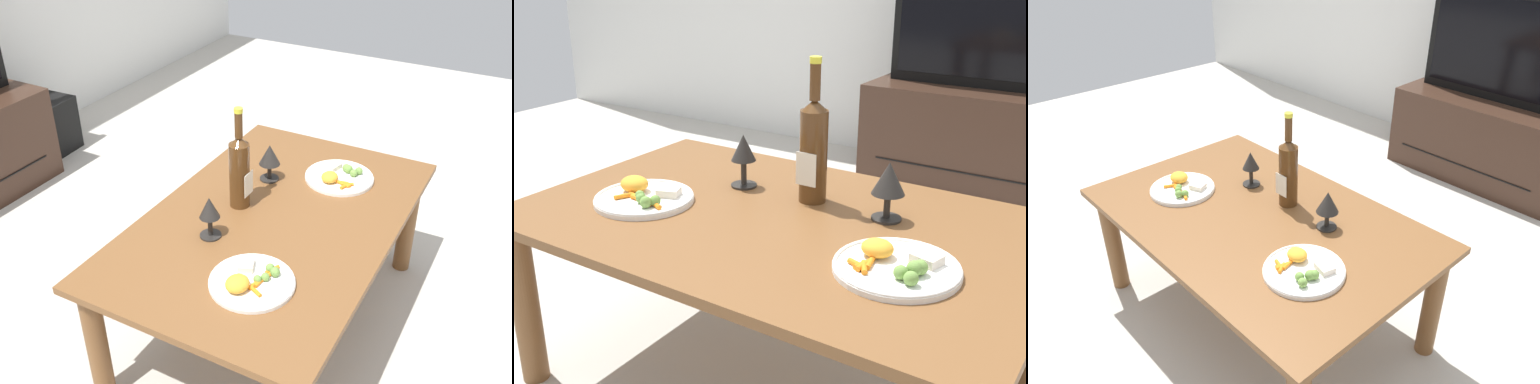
# 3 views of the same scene
# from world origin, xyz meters

# --- Properties ---
(ground_plane) EXTENTS (6.40, 6.40, 0.00)m
(ground_plane) POSITION_xyz_m (0.00, 0.00, 0.00)
(ground_plane) COLOR #B7B2A8
(dining_table) EXTENTS (1.27, 0.81, 0.49)m
(dining_table) POSITION_xyz_m (0.00, 0.00, 0.41)
(dining_table) COLOR brown
(dining_table) RESTS_ON ground_plane
(tv_stand) EXTENTS (1.04, 0.48, 0.49)m
(tv_stand) POSITION_xyz_m (-0.01, 1.80, 0.25)
(tv_stand) COLOR #382319
(tv_stand) RESTS_ON ground_plane
(tv_screen) EXTENTS (0.91, 0.05, 0.61)m
(tv_screen) POSITION_xyz_m (-0.01, 1.80, 0.79)
(tv_screen) COLOR black
(tv_screen) RESTS_ON tv_stand
(wine_bottle) EXTENTS (0.07, 0.07, 0.37)m
(wine_bottle) POSITION_xyz_m (0.01, 0.14, 0.63)
(wine_bottle) COLOR #4C2D14
(wine_bottle) RESTS_ON dining_table
(goblet_left) EXTENTS (0.07, 0.07, 0.15)m
(goblet_left) POSITION_xyz_m (-0.20, 0.13, 0.59)
(goblet_left) COLOR black
(goblet_left) RESTS_ON dining_table
(goblet_right) EXTENTS (0.08, 0.08, 0.15)m
(goblet_right) POSITION_xyz_m (0.22, 0.13, 0.59)
(goblet_right) COLOR black
(goblet_right) RESTS_ON dining_table
(dinner_plate_left) EXTENTS (0.26, 0.26, 0.05)m
(dinner_plate_left) POSITION_xyz_m (-0.35, -0.10, 0.50)
(dinner_plate_left) COLOR white
(dinner_plate_left) RESTS_ON dining_table
(dinner_plate_right) EXTENTS (0.26, 0.26, 0.05)m
(dinner_plate_right) POSITION_xyz_m (0.35, -0.10, 0.50)
(dinner_plate_right) COLOR white
(dinner_plate_right) RESTS_ON dining_table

